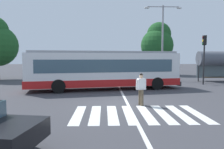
{
  "coord_description": "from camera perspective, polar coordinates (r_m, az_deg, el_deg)",
  "views": [
    {
      "loc": [
        -0.95,
        -11.89,
        2.53
      ],
      "look_at": [
        -0.39,
        4.47,
        1.3
      ],
      "focal_mm": 35.42,
      "sensor_mm": 36.0,
      "label": 1
    }
  ],
  "objects": [
    {
      "name": "pedestrian_crossing_street",
      "position": [
        11.84,
        7.51,
        -3.32
      ],
      "size": [
        0.56,
        0.41,
        1.72
      ],
      "color": "brown",
      "rests_on": "ground_plane"
    },
    {
      "name": "city_transit_bus",
      "position": [
        17.69,
        -1.98,
        1.25
      ],
      "size": [
        12.41,
        4.84,
        3.06
      ],
      "color": "black",
      "rests_on": "ground_plane"
    },
    {
      "name": "crosswalk_painted_stripes",
      "position": [
        10.19,
        6.68,
        -10.08
      ],
      "size": [
        5.81,
        3.4,
        0.01
      ],
      "color": "silver",
      "rests_on": "ground_plane"
    },
    {
      "name": "parked_car_black",
      "position": [
        28.13,
        -8.15,
        0.66
      ],
      "size": [
        2.25,
        4.66,
        1.35
      ],
      "color": "black",
      "rests_on": "ground_plane"
    },
    {
      "name": "background_tree_right",
      "position": [
        34.15,
        11.68,
        8.2
      ],
      "size": [
        4.82,
        4.82,
        7.91
      ],
      "color": "brown",
      "rests_on": "ground_plane"
    },
    {
      "name": "lane_center_line",
      "position": [
        14.17,
        3.24,
        -5.98
      ],
      "size": [
        0.16,
        24.0,
        0.01
      ],
      "primitive_type": "cube",
      "color": "silver",
      "rests_on": "ground_plane"
    },
    {
      "name": "parked_car_white",
      "position": [
        28.0,
        2.87,
        0.68
      ],
      "size": [
        2.24,
        4.65,
        1.35
      ],
      "color": "black",
      "rests_on": "ground_plane"
    },
    {
      "name": "bus_stop_shelter",
      "position": [
        26.52,
        26.16,
        3.62
      ],
      "size": [
        4.81,
        1.54,
        3.25
      ],
      "color": "#28282B",
      "rests_on": "ground_plane"
    },
    {
      "name": "ground_plane",
      "position": [
        12.19,
        2.57,
        -7.68
      ],
      "size": [
        160.0,
        160.0,
        0.0
      ],
      "primitive_type": "plane",
      "color": "#3D3D42"
    },
    {
      "name": "traffic_light_far_corner",
      "position": [
        22.64,
        22.68,
        5.45
      ],
      "size": [
        0.33,
        0.32,
        4.64
      ],
      "color": "#28282B",
      "rests_on": "ground_plane"
    },
    {
      "name": "parked_car_teal",
      "position": [
        27.8,
        -2.64,
        0.66
      ],
      "size": [
        1.93,
        4.53,
        1.35
      ],
      "color": "black",
      "rests_on": "ground_plane"
    },
    {
      "name": "parked_car_blue",
      "position": [
        28.59,
        8.04,
        0.72
      ],
      "size": [
        2.28,
        4.67,
        1.35
      ],
      "color": "black",
      "rests_on": "ground_plane"
    },
    {
      "name": "twin_arm_street_lamp",
      "position": [
        25.6,
        12.92,
        10.07
      ],
      "size": [
        4.19,
        0.32,
        8.32
      ],
      "color": "#939399",
      "rests_on": "ground_plane"
    }
  ]
}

